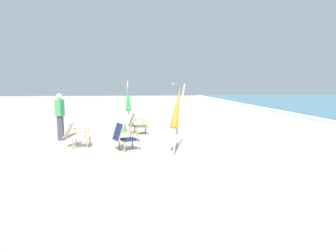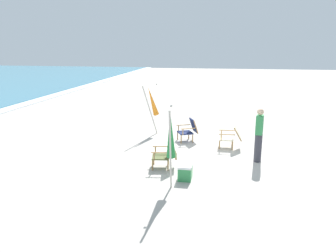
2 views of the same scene
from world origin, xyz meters
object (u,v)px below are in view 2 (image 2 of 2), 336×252
at_px(beach_chair_back_left, 189,129).
at_px(beach_chair_front_left, 166,153).
at_px(umbrella_furled_orange, 152,102).
at_px(umbrella_furled_green, 171,136).
at_px(beach_chair_far_center, 231,136).
at_px(person_near_chairs, 259,135).
at_px(cooler_box, 185,172).

relative_size(beach_chair_back_left, beach_chair_front_left, 1.05).
xyz_separation_m(beach_chair_front_left, umbrella_furled_orange, (3.42, 1.15, 0.87)).
distance_m(umbrella_furled_green, umbrella_furled_orange, 5.13).
distance_m(beach_chair_far_center, umbrella_furled_green, 4.07).
distance_m(beach_chair_far_center, umbrella_furled_orange, 3.36).
bearing_deg(person_near_chairs, beach_chair_far_center, 31.73).
relative_size(person_near_chairs, cooler_box, 3.33).
bearing_deg(cooler_box, beach_chair_back_left, 4.67).
height_order(beach_chair_far_center, beach_chair_front_left, beach_chair_front_left).
bearing_deg(beach_chair_far_center, umbrella_furled_green, 157.94).
relative_size(beach_chair_front_left, cooler_box, 1.64).
height_order(beach_chair_front_left, cooler_box, beach_chair_front_left).
relative_size(umbrella_furled_green, umbrella_furled_orange, 1.04).
bearing_deg(beach_chair_front_left, umbrella_furled_green, -165.89).
distance_m(beach_chair_back_left, umbrella_furled_green, 4.37).
bearing_deg(umbrella_furled_green, beach_chair_front_left, 14.11).
distance_m(beach_chair_far_center, cooler_box, 3.17).
xyz_separation_m(beach_chair_far_center, umbrella_furled_green, (-3.67, 1.49, 0.93)).
height_order(beach_chair_back_left, umbrella_furled_green, umbrella_furled_green).
bearing_deg(cooler_box, person_near_chairs, -49.78).
bearing_deg(beach_chair_far_center, beach_chair_front_left, 139.72).
bearing_deg(umbrella_furled_orange, cooler_box, -156.66).
distance_m(beach_chair_front_left, umbrella_furled_green, 1.78).
relative_size(umbrella_furled_green, person_near_chairs, 1.27).
bearing_deg(person_near_chairs, beach_chair_front_left, 110.00).
bearing_deg(umbrella_furled_orange, beach_chair_back_left, -112.57).
xyz_separation_m(beach_chair_far_center, cooler_box, (-2.92, 1.22, -0.22)).
bearing_deg(umbrella_furled_green, person_near_chairs, -42.80).
distance_m(beach_chair_front_left, cooler_box, 0.99).
height_order(person_near_chairs, cooler_box, person_near_chairs).
bearing_deg(cooler_box, beach_chair_front_left, 41.36).
xyz_separation_m(beach_chair_front_left, cooler_box, (-0.73, -0.64, -0.23)).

